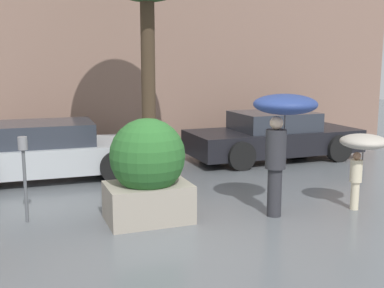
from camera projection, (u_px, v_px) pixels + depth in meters
The scene contains 8 objects.
ground_plane at pixel (183, 239), 6.76m from camera, with size 40.00×40.00×0.00m, color slate.
building_facade at pixel (97, 39), 12.24m from camera, with size 18.00×0.30×6.00m.
planter_box at pixel (148, 170), 7.40m from camera, with size 1.29×1.17×1.62m.
person_adult at pixel (283, 120), 7.54m from camera, with size 1.01×1.01×1.96m.
person_child at pixel (362, 147), 7.91m from camera, with size 0.77×0.77×1.29m.
parked_car_near at pixel (48, 152), 10.19m from camera, with size 4.25×2.11×1.20m.
parked_car_far at pixel (273, 137), 12.17m from camera, with size 4.33×2.00×1.20m.
parking_meter at pixel (24, 162), 7.31m from camera, with size 0.14×0.14×1.34m.
Camera 1 is at (-2.14, -6.06, 2.49)m, focal length 45.00 mm.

